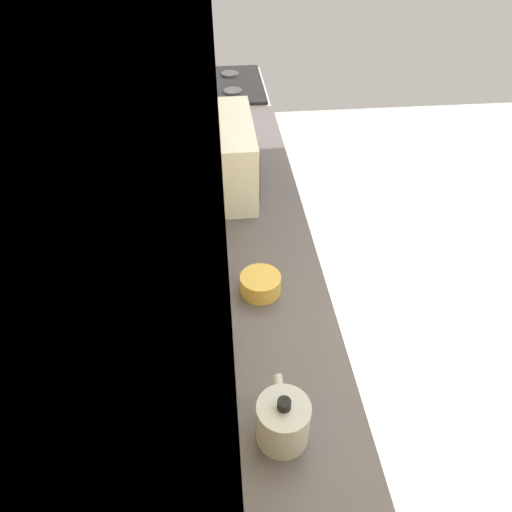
{
  "coord_description": "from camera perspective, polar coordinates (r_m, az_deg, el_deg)",
  "views": [
    {
      "loc": [
        -1.35,
        1.14,
        2.0
      ],
      "look_at": [
        -0.51,
        1.06,
        1.29
      ],
      "focal_mm": 33.47,
      "sensor_mm": 36.0,
      "label": 1
    }
  ],
  "objects": [
    {
      "name": "ground_plane",
      "position": [
        2.67,
        22.74,
        -12.64
      ],
      "size": [
        6.4,
        6.4,
        0.0
      ],
      "primitive_type": "plane",
      "color": "#BBBAB0"
    },
    {
      "name": "wall_back",
      "position": [
        1.56,
        -18.63,
        11.34
      ],
      "size": [
        4.12,
        0.12,
        2.59
      ],
      "primitive_type": "cube",
      "color": "#EFCC85",
      "rests_on": "ground_plane"
    },
    {
      "name": "bowl",
      "position": [
        1.54,
        0.53,
        -3.27
      ],
      "size": [
        0.13,
        0.13,
        0.06
      ],
      "color": "gold",
      "rests_on": "counter_run"
    },
    {
      "name": "kettle",
      "position": [
        1.2,
        3.22,
        -19.12
      ],
      "size": [
        0.18,
        0.13,
        0.15
      ],
      "color": "#B7BABF",
      "rests_on": "counter_run"
    },
    {
      "name": "microwave",
      "position": [
        2.01,
        -5.11,
        11.88
      ],
      "size": [
        0.51,
        0.34,
        0.29
      ],
      "color": "white",
      "rests_on": "counter_run"
    },
    {
      "name": "counter_run",
      "position": [
        1.82,
        -2.61,
        -17.77
      ],
      "size": [
        3.23,
        0.66,
        0.91
      ],
      "color": "beige",
      "rests_on": "ground_plane"
    },
    {
      "name": "oven_range",
      "position": [
        3.28,
        -4.74,
        12.32
      ],
      "size": [
        0.64,
        0.65,
        1.09
      ],
      "color": "#B7BABF",
      "rests_on": "ground_plane"
    }
  ]
}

